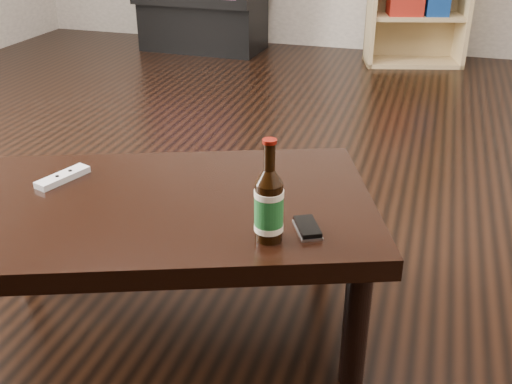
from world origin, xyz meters
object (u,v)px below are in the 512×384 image
(beer_bottle, at_px, (269,205))
(tv_stand, at_px, (204,26))
(coffee_table, at_px, (163,219))
(remote, at_px, (63,177))
(phone, at_px, (307,228))

(beer_bottle, bearing_deg, tv_stand, 113.82)
(coffee_table, bearing_deg, remote, 174.11)
(tv_stand, xyz_separation_m, phone, (1.51, -3.20, 0.23))
(beer_bottle, distance_m, phone, 0.12)
(remote, bearing_deg, tv_stand, 122.80)
(coffee_table, xyz_separation_m, beer_bottle, (0.31, -0.10, 0.14))
(tv_stand, xyz_separation_m, coffee_table, (1.12, -3.15, 0.17))
(coffee_table, bearing_deg, tv_stand, 109.62)
(tv_stand, relative_size, coffee_table, 0.73)
(coffee_table, distance_m, beer_bottle, 0.36)
(tv_stand, xyz_separation_m, beer_bottle, (1.44, -3.26, 0.31))
(beer_bottle, relative_size, phone, 2.21)
(tv_stand, bearing_deg, phone, -62.59)
(tv_stand, relative_size, remote, 5.52)
(coffee_table, height_order, remote, remote)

